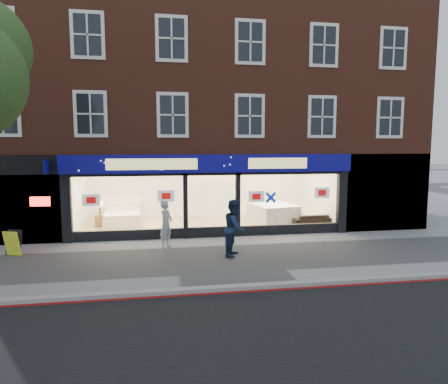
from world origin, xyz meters
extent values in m
plane|color=gray|center=(0.00, 0.00, 0.00)|extent=(120.00, 120.00, 0.00)
cube|color=#8C0A07|center=(0.00, -3.10, 0.01)|extent=(60.00, 0.10, 0.01)
cube|color=gray|center=(0.00, -2.90, 0.06)|extent=(60.00, 0.25, 0.12)
cube|color=tan|center=(0.00, 5.25, 0.05)|extent=(11.00, 4.50, 0.10)
cube|color=brown|center=(0.00, 7.00, 6.65)|extent=(19.00, 8.00, 6.70)
cube|color=#2D2D30|center=(0.00, 7.00, 10.15)|extent=(19.00, 8.00, 0.30)
cube|color=#0B0879|center=(0.00, 2.88, 2.95)|extent=(11.40, 0.28, 0.70)
cube|color=black|center=(0.00, 3.08, 0.20)|extent=(11.00, 0.18, 0.40)
cube|color=black|center=(-5.50, 3.05, 1.30)|extent=(0.35, 0.30, 2.60)
cube|color=black|center=(5.50, 3.05, 1.30)|extent=(0.35, 0.30, 2.60)
cube|color=white|center=(-3.25, 3.00, 1.45)|extent=(4.20, 0.02, 2.10)
cube|color=white|center=(3.25, 3.00, 1.45)|extent=(4.20, 0.02, 2.10)
cube|color=white|center=(0.00, 3.25, 1.15)|extent=(1.80, 0.02, 2.10)
cube|color=silver|center=(0.00, 7.50, 1.30)|extent=(11.00, 0.20, 2.60)
cube|color=#FFEAC6|center=(0.00, 5.25, 2.60)|extent=(11.00, 4.50, 0.12)
cube|color=black|center=(-7.60, 3.30, 1.65)|extent=(3.80, 0.60, 3.30)
cube|color=#FF140C|center=(-6.40, 2.95, 1.60)|extent=(0.70, 0.04, 0.35)
cube|color=black|center=(7.50, 3.20, 1.65)|extent=(4.00, 0.40, 3.30)
cube|color=silver|center=(-3.70, 5.61, 0.27)|extent=(1.78, 2.05, 0.34)
cube|color=silver|center=(-3.70, 5.61, 0.56)|extent=(1.71, 1.96, 0.24)
cube|color=silver|center=(-3.78, 6.63, 0.68)|extent=(1.72, 0.25, 1.16)
cube|color=silver|center=(-4.11, 6.28, 0.74)|extent=(0.64, 0.35, 0.12)
cube|color=silver|center=(-3.40, 6.33, 0.74)|extent=(0.64, 0.35, 0.12)
cube|color=brown|center=(-4.63, 5.42, 0.38)|extent=(0.50, 0.50, 0.55)
cube|color=silver|center=(3.10, 5.07, 0.24)|extent=(2.10, 2.46, 0.29)
cube|color=silver|center=(3.10, 5.07, 0.53)|extent=(2.10, 2.46, 0.29)
cube|color=silver|center=(3.10, 5.07, 0.82)|extent=(2.10, 2.46, 0.29)
imported|color=black|center=(4.60, 4.04, 0.36)|extent=(1.83, 0.83, 0.52)
cube|color=yellow|center=(-6.90, 1.46, 0.43)|extent=(0.65, 0.54, 0.85)
imported|color=#A7A9AF|center=(-1.85, 1.61, 0.86)|extent=(0.66, 0.75, 1.71)
imported|color=#16233F|center=(0.38, 0.25, 0.94)|extent=(1.02, 1.13, 1.88)
camera|label=1|loc=(-2.12, -12.50, 3.65)|focal=32.00mm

